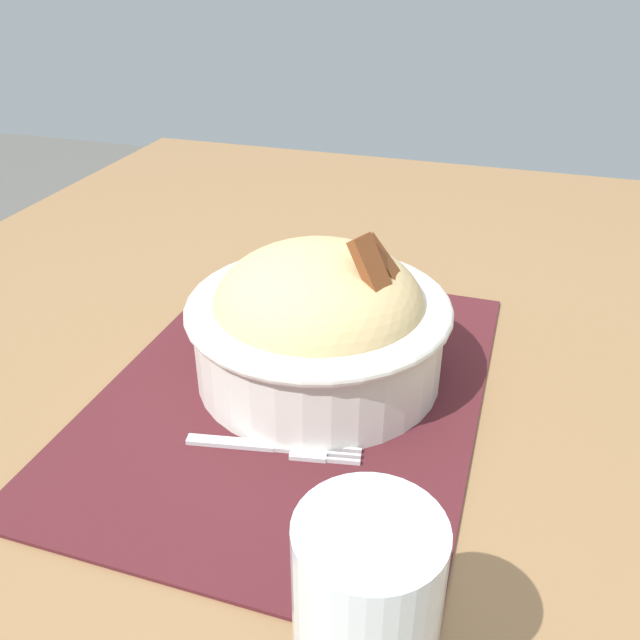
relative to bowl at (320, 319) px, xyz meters
name	(u,v)px	position (x,y,z in m)	size (l,w,h in m)	color
table	(305,435)	(0.00, -0.01, -0.12)	(1.26, 0.97, 0.77)	olive
placemat	(298,389)	(0.03, -0.01, -0.05)	(0.40, 0.29, 0.00)	#47191E
bowl	(320,319)	(0.00, 0.00, 0.00)	(0.23, 0.23, 0.13)	silver
fork	(282,447)	(0.10, 0.00, -0.05)	(0.04, 0.13, 0.00)	silver
drinking_glass	(365,632)	(0.26, 0.10, 0.00)	(0.07, 0.07, 0.12)	silver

